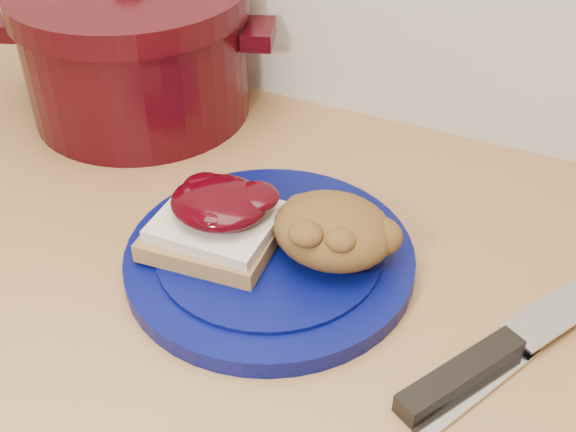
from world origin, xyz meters
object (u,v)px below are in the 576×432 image
at_px(chef_knife, 500,350).
at_px(pepper_grinder, 72,66).
at_px(plate, 270,258).
at_px(dutch_oven, 136,49).
at_px(butter_knife, 468,399).

distance_m(chef_knife, pepper_grinder, 0.62).
height_order(plate, dutch_oven, dutch_oven).
xyz_separation_m(butter_knife, pepper_grinder, (-0.57, 0.25, 0.06)).
bearing_deg(dutch_oven, plate, -35.69).
xyz_separation_m(plate, butter_knife, (0.21, -0.08, -0.01)).
bearing_deg(dutch_oven, butter_knife, -29.53).
xyz_separation_m(chef_knife, dutch_oven, (-0.50, 0.22, 0.07)).
relative_size(butter_knife, dutch_oven, 0.47).
height_order(dutch_oven, pepper_grinder, dutch_oven).
distance_m(dutch_oven, pepper_grinder, 0.09).
relative_size(plate, butter_knife, 1.61).
bearing_deg(pepper_grinder, dutch_oven, 21.48).
relative_size(chef_knife, butter_knife, 1.79).
bearing_deg(butter_knife, dutch_oven, 86.39).
distance_m(plate, dutch_oven, 0.35).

